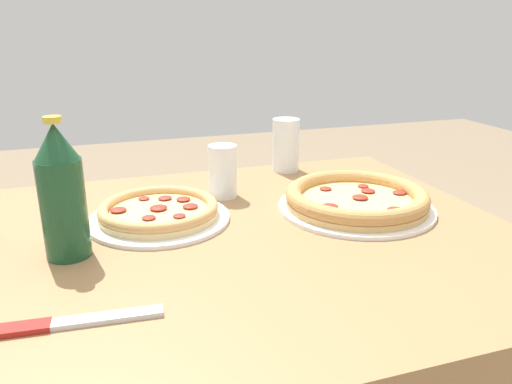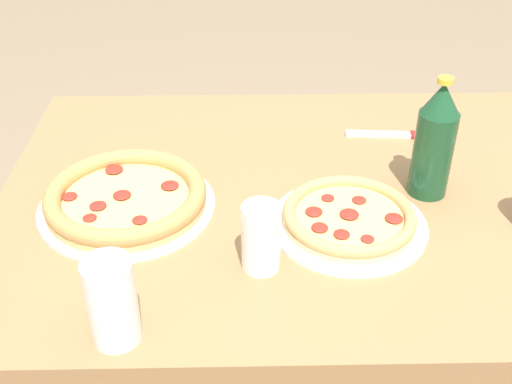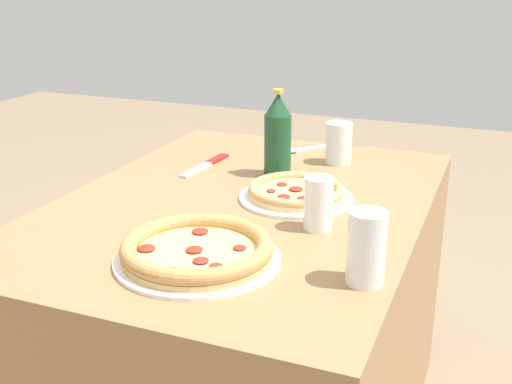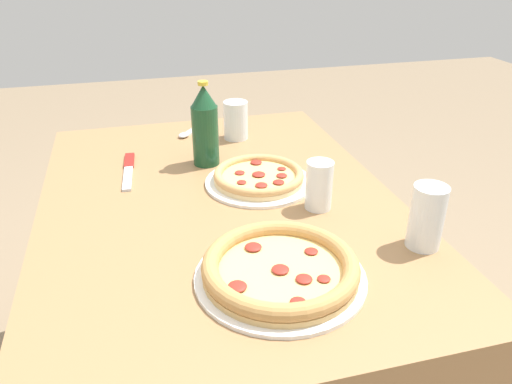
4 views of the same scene
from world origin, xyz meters
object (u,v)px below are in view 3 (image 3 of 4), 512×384
glass_lemonade (339,145)px  beer_bottle (278,135)px  pizza_veggie (197,251)px  glass_mango_juice (366,250)px  knife (207,164)px  spoon (302,149)px  pizza_pepperoni (296,192)px  glass_orange_juice (318,205)px

glass_lemonade → beer_bottle: size_ratio=0.51×
pizza_veggie → glass_lemonade: (0.71, -0.08, 0.03)m
pizza_veggie → glass_mango_juice: size_ratio=2.36×
knife → spoon: bearing=-39.6°
glass_lemonade → pizza_pepperoni: bearing=177.4°
glass_orange_juice → beer_bottle: size_ratio=0.50×
glass_orange_juice → knife: 0.53m
pizza_veggie → beer_bottle: size_ratio=1.38×
glass_lemonade → glass_mango_juice: bearing=-161.2°
pizza_veggie → pizza_pepperoni: size_ratio=1.16×
knife → beer_bottle: bearing=-91.6°
pizza_veggie → knife: pizza_veggie is taller
beer_bottle → spoon: beer_bottle is taller
pizza_pepperoni → beer_bottle: beer_bottle is taller
glass_mango_juice → beer_bottle: 0.63m
glass_lemonade → knife: 0.37m
pizza_veggie → spoon: 0.80m
glass_lemonade → beer_bottle: beer_bottle is taller
pizza_pepperoni → knife: (0.17, 0.32, -0.01)m
glass_lemonade → spoon: (0.08, 0.13, -0.05)m
pizza_pepperoni → spoon: bearing=16.0°
glass_orange_juice → spoon: (0.56, 0.22, -0.05)m
beer_bottle → glass_lemonade: bearing=-36.0°
spoon → beer_bottle: bearing=-177.4°
glass_lemonade → knife: glass_lemonade is taller
pizza_pepperoni → glass_mango_juice: (-0.36, -0.25, 0.05)m
glass_orange_juice → spoon: 0.60m
pizza_veggie → beer_bottle: beer_bottle is taller
glass_orange_juice → pizza_pepperoni: bearing=33.1°
beer_bottle → knife: (0.01, 0.21, -0.10)m
pizza_pepperoni → spoon: pizza_pepperoni is taller
beer_bottle → knife: 0.24m
pizza_veggie → glass_mango_juice: 0.32m
beer_bottle → knife: bearing=88.4°
pizza_veggie → glass_lemonade: size_ratio=2.72×
beer_bottle → spoon: size_ratio=1.58×
spoon → knife: bearing=140.4°
glass_mango_juice → pizza_veggie: bearing=95.9°
glass_mango_juice → glass_orange_juice: size_ratio=1.17×
pizza_veggie → pizza_pepperoni: 0.39m
glass_orange_juice → spoon: bearing=21.2°
glass_mango_juice → spoon: bearing=25.5°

